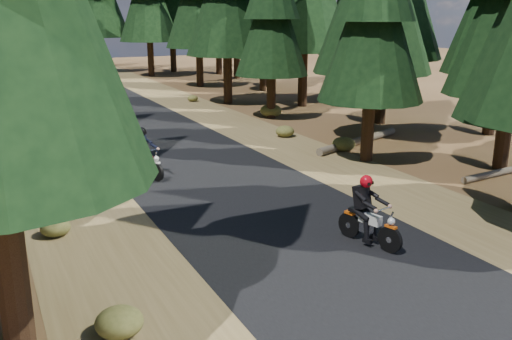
{
  "coord_description": "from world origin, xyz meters",
  "views": [
    {
      "loc": [
        -6.74,
        -12.41,
        5.37
      ],
      "look_at": [
        0.0,
        1.5,
        1.1
      ],
      "focal_mm": 40.0,
      "sensor_mm": 36.0,
      "label": 1
    }
  ],
  "objects": [
    {
      "name": "ground",
      "position": [
        0.0,
        0.0,
        0.0
      ],
      "size": [
        120.0,
        120.0,
        0.0
      ],
      "primitive_type": "plane",
      "color": "#49311A",
      "rests_on": "ground"
    },
    {
      "name": "log_far",
      "position": [
        8.77,
        0.78,
        0.12
      ],
      "size": [
        3.41,
        0.59,
        0.24
      ],
      "primitive_type": "cylinder",
      "rotation": [
        0.0,
        1.57,
        0.1
      ],
      "color": "#4C4233",
      "rests_on": "ground"
    },
    {
      "name": "road",
      "position": [
        0.0,
        5.0,
        0.01
      ],
      "size": [
        6.0,
        100.0,
        0.01
      ],
      "primitive_type": "cube",
      "color": "black",
      "rests_on": "ground"
    },
    {
      "name": "log_near",
      "position": [
        7.42,
        6.85,
        0.16
      ],
      "size": [
        5.33,
        2.39,
        0.32
      ],
      "primitive_type": "cylinder",
      "rotation": [
        0.0,
        1.57,
        0.38
      ],
      "color": "#4C4233",
      "rests_on": "ground"
    },
    {
      "name": "shoulder_l",
      "position": [
        -4.6,
        5.0,
        0.0
      ],
      "size": [
        3.2,
        100.0,
        0.01
      ],
      "primitive_type": "cube",
      "color": "brown",
      "rests_on": "ground"
    },
    {
      "name": "shoulder_r",
      "position": [
        4.6,
        5.0,
        0.0
      ],
      "size": [
        3.2,
        100.0,
        0.01
      ],
      "primitive_type": "cube",
      "color": "brown",
      "rests_on": "ground"
    },
    {
      "name": "rider_lead",
      "position": [
        1.23,
        -2.16,
        0.57
      ],
      "size": [
        1.01,
        1.98,
        1.69
      ],
      "rotation": [
        0.0,
        0.0,
        3.39
      ],
      "color": "beige",
      "rests_on": "road"
    },
    {
      "name": "rider_follow",
      "position": [
        -2.0,
        5.83,
        0.57
      ],
      "size": [
        1.15,
        1.98,
        1.69
      ],
      "rotation": [
        0.0,
        0.0,
        3.47
      ],
      "color": "maroon",
      "rests_on": "road"
    },
    {
      "name": "understory_shrubs",
      "position": [
        2.08,
        6.82,
        0.27
      ],
      "size": [
        14.08,
        30.36,
        0.69
      ],
      "color": "#474C1E",
      "rests_on": "ground"
    }
  ]
}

